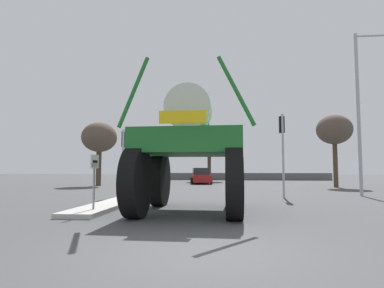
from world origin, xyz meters
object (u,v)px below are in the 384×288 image
(oversize_sprayer, at_px, (191,152))
(bare_tree_left, at_px, (99,138))
(sedan_ahead, at_px, (201,176))
(bare_tree_right, at_px, (334,130))
(traffic_signal_near_right, at_px, (282,137))
(bare_tree_far_center, at_px, (209,143))
(traffic_signal_near_left, at_px, (124,148))
(lane_arrow_sign, at_px, (94,172))
(streetlight_near_right, at_px, (361,104))

(oversize_sprayer, height_order, bare_tree_left, bare_tree_left)
(sedan_ahead, height_order, bare_tree_right, bare_tree_right)
(traffic_signal_near_right, bearing_deg, bare_tree_far_center, 102.90)
(oversize_sprayer, xyz_separation_m, bare_tree_far_center, (-0.66, 26.28, 2.36))
(traffic_signal_near_left, height_order, bare_tree_far_center, bare_tree_far_center)
(lane_arrow_sign, xyz_separation_m, sedan_ahead, (1.87, 21.03, -0.63))
(sedan_ahead, xyz_separation_m, bare_tree_right, (10.90, -4.91, 3.73))
(lane_arrow_sign, height_order, bare_tree_far_center, bare_tree_far_center)
(oversize_sprayer, distance_m, bare_tree_right, 18.30)
(sedan_ahead, bearing_deg, oversize_sprayer, 174.75)
(oversize_sprayer, distance_m, sedan_ahead, 20.31)
(bare_tree_left, bearing_deg, sedan_ahead, 29.24)
(bare_tree_left, height_order, bare_tree_far_center, bare_tree_far_center)
(bare_tree_right, relative_size, bare_tree_far_center, 0.94)
(sedan_ahead, distance_m, bare_tree_far_center, 7.09)
(oversize_sprayer, relative_size, traffic_signal_near_right, 1.26)
(bare_tree_left, xyz_separation_m, bare_tree_right, (19.24, -0.24, 0.39))
(oversize_sprayer, xyz_separation_m, sedan_ahead, (-1.17, 20.23, -1.30))
(traffic_signal_near_left, distance_m, streetlight_near_right, 12.92)
(bare_tree_left, bearing_deg, bare_tree_right, -0.72)
(streetlight_near_right, bearing_deg, sedan_ahead, 126.23)
(traffic_signal_near_left, relative_size, traffic_signal_near_right, 0.84)
(traffic_signal_near_right, xyz_separation_m, bare_tree_right, (5.68, 9.56, 1.39))
(streetlight_near_right, height_order, bare_tree_right, streetlight_near_right)
(traffic_signal_near_right, bearing_deg, bare_tree_left, 144.14)
(sedan_ahead, relative_size, bare_tree_far_center, 0.71)
(traffic_signal_near_left, xyz_separation_m, bare_tree_far_center, (3.52, 20.51, 1.81))
(lane_arrow_sign, relative_size, bare_tree_left, 0.32)
(bare_tree_left, bearing_deg, lane_arrow_sign, -68.42)
(oversize_sprayer, relative_size, bare_tree_far_center, 0.88)
(bare_tree_left, height_order, bare_tree_right, bare_tree_right)
(oversize_sprayer, distance_m, traffic_signal_near_right, 7.11)
(sedan_ahead, bearing_deg, traffic_signal_near_right, -168.76)
(oversize_sprayer, xyz_separation_m, bare_tree_right, (9.72, 15.32, 2.43))
(bare_tree_far_center, bearing_deg, traffic_signal_near_left, -99.74)
(sedan_ahead, distance_m, bare_tree_left, 10.13)
(lane_arrow_sign, distance_m, streetlight_near_right, 14.39)
(bare_tree_right, xyz_separation_m, bare_tree_far_center, (-10.38, 10.97, -0.07))
(traffic_signal_near_left, bearing_deg, lane_arrow_sign, -80.22)
(bare_tree_right, bearing_deg, bare_tree_far_center, 133.44)
(sedan_ahead, distance_m, traffic_signal_near_right, 15.56)
(traffic_signal_near_right, bearing_deg, streetlight_near_right, 16.59)
(sedan_ahead, bearing_deg, lane_arrow_sign, 166.34)
(traffic_signal_near_left, distance_m, bare_tree_far_center, 20.89)
(oversize_sprayer, bearing_deg, traffic_signal_near_right, -34.12)
(streetlight_near_right, height_order, bare_tree_left, streetlight_near_right)
(streetlight_near_right, bearing_deg, bare_tree_right, 81.30)
(lane_arrow_sign, xyz_separation_m, bare_tree_right, (12.77, 16.11, 3.10))
(lane_arrow_sign, height_order, traffic_signal_near_right, traffic_signal_near_right)
(streetlight_near_right, xyz_separation_m, bare_tree_left, (-17.98, 8.48, -0.83))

